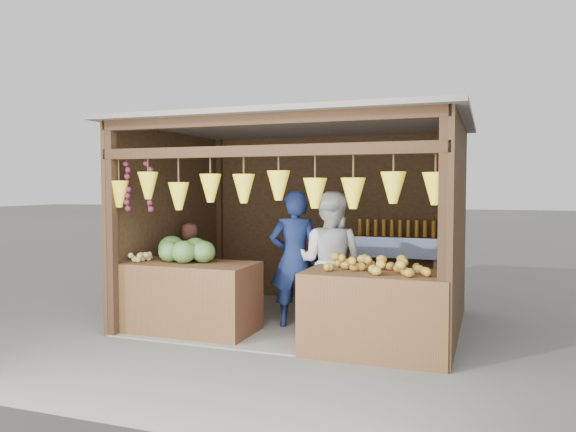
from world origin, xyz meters
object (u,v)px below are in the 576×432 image
object	(u,v)px
woman_standing	(331,262)
man_standing	(295,259)
vendor_seated	(190,256)
counter_left	(188,297)
counter_right	(376,313)

from	to	relation	value
woman_standing	man_standing	bearing A→B (deg)	-1.65
man_standing	vendor_seated	world-z (taller)	man_standing
counter_left	counter_right	distance (m)	2.39
woman_standing	counter_left	bearing A→B (deg)	25.87
counter_left	counter_right	world-z (taller)	counter_right
counter_left	woman_standing	bearing A→B (deg)	19.51
man_standing	woman_standing	xyz separation A→B (m)	(0.50, -0.07, -0.01)
counter_left	woman_standing	world-z (taller)	woman_standing
counter_left	vendor_seated	size ratio (longest dim) A/B	1.73
counter_right	man_standing	bearing A→B (deg)	146.75
counter_right	woman_standing	distance (m)	1.11
counter_left	counter_right	xyz separation A→B (m)	(2.39, -0.13, 0.01)
counter_left	vendor_seated	xyz separation A→B (m)	(-0.57, 1.05, 0.37)
woman_standing	vendor_seated	xyz separation A→B (m)	(-2.24, 0.45, -0.07)
vendor_seated	counter_right	bearing A→B (deg)	-167.52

